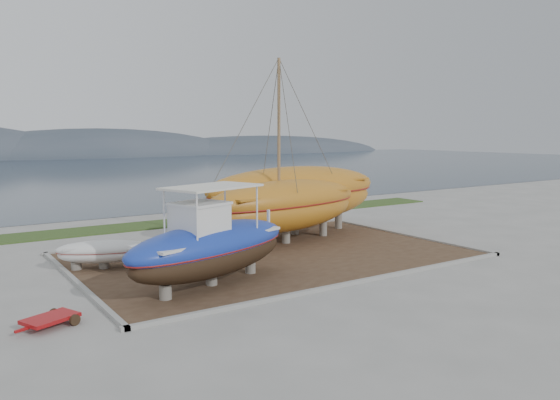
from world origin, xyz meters
TOP-DOWN VIEW (x-y plane):
  - ground at (0.00, 0.00)m, footprint 140.00×140.00m
  - dirt_patch at (0.00, 4.00)m, footprint 18.00×12.00m
  - curb_frame at (0.00, 4.00)m, footprint 18.60×12.60m
  - grass_strip at (0.00, 15.50)m, footprint 44.00×3.00m
  - sea at (0.00, 70.00)m, footprint 260.00×100.00m
  - blue_caique at (-4.81, 0.78)m, footprint 8.38×4.95m
  - white_dinghy at (-7.53, 5.75)m, footprint 4.23×2.86m
  - orange_sailboat at (2.16, 5.86)m, footprint 10.73×4.84m
  - orange_bare_hull at (4.02, 7.65)m, footprint 11.83×3.97m
  - red_trailer at (-10.93, -0.47)m, footprint 2.59×1.98m

SIDE VIEW (x-z plane):
  - ground at x=0.00m, z-range 0.00..0.00m
  - sea at x=0.00m, z-range -0.02..0.02m
  - dirt_patch at x=0.00m, z-range 0.00..0.06m
  - grass_strip at x=0.00m, z-range 0.00..0.08m
  - curb_frame at x=0.00m, z-range 0.00..0.15m
  - red_trailer at x=-10.93m, z-range 0.00..0.33m
  - white_dinghy at x=-7.53m, z-range 0.06..1.25m
  - orange_bare_hull at x=4.02m, z-range 0.06..3.90m
  - blue_caique at x=-4.81m, z-range 0.06..3.91m
  - orange_sailboat at x=2.16m, z-range 0.06..9.70m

